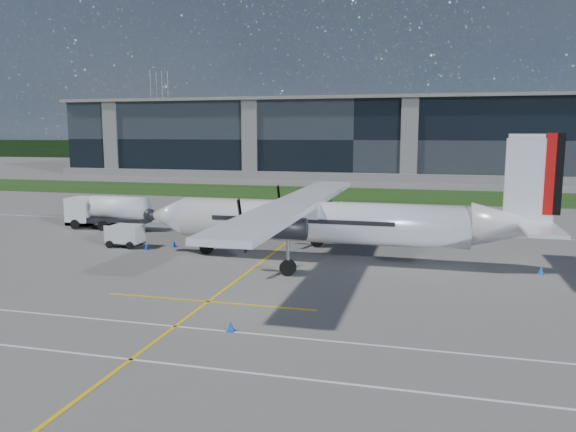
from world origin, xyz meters
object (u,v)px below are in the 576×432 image
turboprop_aircraft (334,198)px  safety_cone_nose_stbd (174,244)px  safety_cone_portwing (231,326)px  pylon_west (160,114)px  ground_crew_person (125,232)px  safety_cone_stbdwing (334,224)px  safety_cone_tail (541,270)px  baggage_tug (125,236)px  fuel_tanker_truck (103,212)px  safety_cone_fwd (147,246)px

turboprop_aircraft → safety_cone_nose_stbd: 13.94m
safety_cone_portwing → pylon_west: bearing=118.2°
safety_cone_nose_stbd → ground_crew_person: bearing=176.5°
pylon_west → safety_cone_stbdwing: pylon_west is taller
safety_cone_tail → safety_cone_nose_stbd: 26.75m
turboprop_aircraft → safety_cone_stbdwing: size_ratio=59.94×
safety_cone_nose_stbd → baggage_tug: bearing=-166.5°
safety_cone_portwing → fuel_tanker_truck: bearing=132.9°
safety_cone_fwd → safety_cone_stbdwing: 18.75m
safety_cone_nose_stbd → fuel_tanker_truck: bearing=149.0°
ground_crew_person → safety_cone_tail: 31.25m
pylon_west → safety_cone_nose_stbd: pylon_west is taller
fuel_tanker_truck → safety_cone_nose_stbd: size_ratio=16.49×
baggage_tug → safety_cone_nose_stbd: baggage_tug is taller
safety_cone_portwing → ground_crew_person: bearing=132.3°
turboprop_aircraft → safety_cone_nose_stbd: bearing=172.2°
pylon_west → safety_cone_nose_stbd: (74.74, -143.14, -14.75)m
fuel_tanker_truck → baggage_tug: 9.70m
safety_cone_fwd → safety_cone_tail: bearing=-1.1°
baggage_tug → safety_cone_fwd: bearing=-13.2°
pylon_west → turboprop_aircraft: bearing=-58.8°
pylon_west → safety_cone_tail: 177.65m
ground_crew_person → safety_cone_fwd: (2.85, -1.70, -0.72)m
fuel_tanker_truck → baggage_tug: bearing=-47.4°
turboprop_aircraft → safety_cone_stbdwing: (-2.59, 14.60, -4.25)m
fuel_tanker_truck → safety_cone_stbdwing: (20.93, 6.60, -1.30)m
turboprop_aircraft → fuel_tanker_truck: turboprop_aircraft is taller
turboprop_aircraft → baggage_tug: bearing=177.0°
baggage_tug → safety_cone_stbdwing: 19.89m
safety_cone_portwing → safety_cone_nose_stbd: same height
safety_cone_portwing → baggage_tug: bearing=133.0°
safety_cone_nose_stbd → safety_cone_portwing: bearing=-56.7°
safety_cone_portwing → safety_cone_stbdwing: bearing=90.9°
pylon_west → fuel_tanker_truck: 151.91m
turboprop_aircraft → ground_crew_person: size_ratio=15.42×
safety_cone_fwd → baggage_tug: bearing=166.8°
turboprop_aircraft → safety_cone_nose_stbd: size_ratio=59.94×
baggage_tug → safety_cone_fwd: baggage_tug is taller
turboprop_aircraft → safety_cone_tail: size_ratio=59.94×
pylon_west → safety_cone_fwd: (73.11, -144.57, -14.75)m
safety_cone_fwd → safety_cone_stbdwing: same height
safety_cone_portwing → safety_cone_stbdwing: 29.60m
turboprop_aircraft → safety_cone_tail: 14.17m
baggage_tug → safety_cone_tail: baggage_tug is taller
pylon_west → fuel_tanker_truck: (64.38, -136.93, -13.45)m
ground_crew_person → safety_cone_nose_stbd: size_ratio=3.89×
safety_cone_portwing → safety_cone_nose_stbd: bearing=123.3°
turboprop_aircraft → baggage_tug: 17.36m
ground_crew_person → baggage_tug: bearing=-144.4°
safety_cone_stbdwing → baggage_tug: bearing=-136.3°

